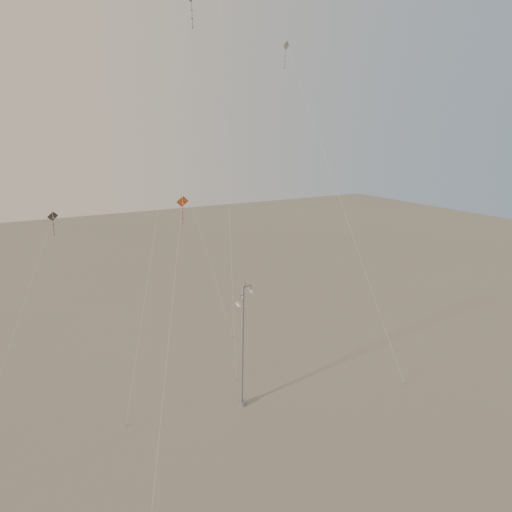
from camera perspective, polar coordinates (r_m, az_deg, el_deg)
name	(u,v)px	position (r m, az deg, el deg)	size (l,w,h in m)	color
ground	(263,438)	(25.62, 0.98, -24.54)	(160.00, 160.00, 0.00)	gray
street_lamp	(243,343)	(25.52, -1.87, -12.32)	(1.53, 0.91, 8.49)	#999DA2
kite_1	(176,92)	(24.67, -11.32, 21.95)	(6.46, 2.45, 24.92)	#2D2926
kite_3	(175,275)	(20.61, -11.45, -2.63)	(6.07, 10.60, 13.79)	maroon
kite_4	(311,118)	(34.18, 7.84, 19.01)	(1.55, 14.92, 24.62)	#2D2926
kite_5	(139,34)	(41.02, -16.35, 28.09)	(5.29, 14.16, 35.16)	brown
kite_6	(34,273)	(27.25, -29.12, -2.14)	(6.55, 10.35, 12.32)	#2D2926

